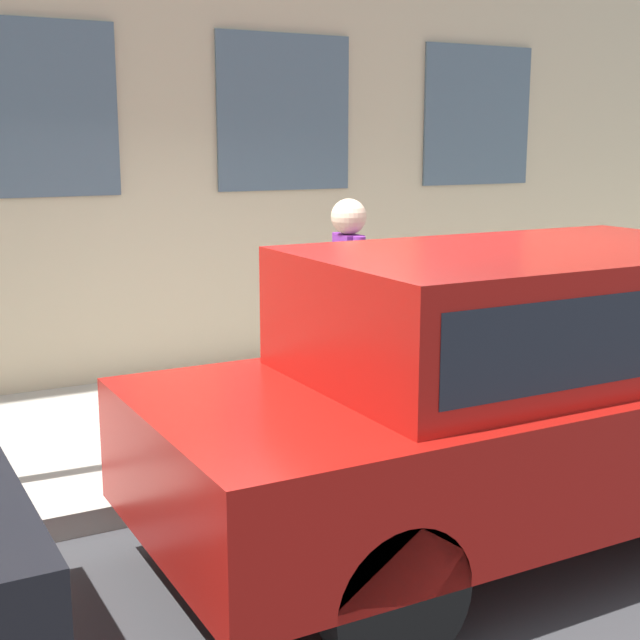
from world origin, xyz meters
TOP-DOWN VIEW (x-y plane):
  - ground_plane at (0.00, 0.00)m, footprint 80.00×80.00m
  - sidewalk at (1.39, 0.00)m, footprint 2.79×60.00m
  - fire_hydrant at (0.60, -0.10)m, footprint 0.36×0.46m
  - person at (0.89, -0.76)m, footprint 0.42×0.27m
  - parked_truck_red_near at (-1.19, -0.71)m, footprint 1.83×4.34m

SIDE VIEW (x-z plane):
  - ground_plane at x=0.00m, z-range 0.00..0.00m
  - sidewalk at x=1.39m, z-range 0.00..0.16m
  - fire_hydrant at x=0.60m, z-range 0.16..0.91m
  - parked_truck_red_near at x=-1.19m, z-range 0.12..1.84m
  - person at x=0.89m, z-range 0.33..2.05m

